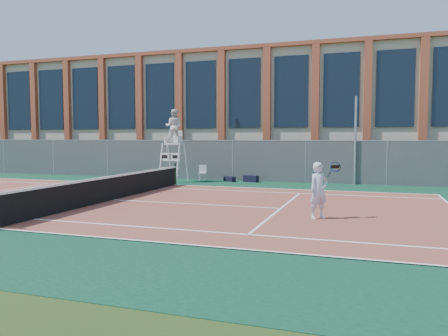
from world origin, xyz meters
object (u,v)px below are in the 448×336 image
(tennis_player, at_px, (319,190))
(plastic_chair, at_px, (203,172))
(umpire_chair, at_px, (174,128))
(steel_pole, at_px, (355,141))

(tennis_player, bearing_deg, plastic_chair, 127.42)
(umpire_chair, bearing_deg, steel_pole, 10.13)
(umpire_chair, height_order, plastic_chair, umpire_chair)
(plastic_chair, height_order, tennis_player, tennis_player)
(steel_pole, distance_m, tennis_player, 10.26)
(steel_pole, height_order, umpire_chair, steel_pole)
(steel_pole, relative_size, plastic_chair, 5.14)
(steel_pole, relative_size, umpire_chair, 1.13)
(tennis_player, bearing_deg, steel_pole, 86.08)
(steel_pole, bearing_deg, plastic_chair, -175.54)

